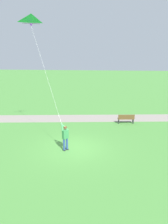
{
  "coord_description": "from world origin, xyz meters",
  "views": [
    {
      "loc": [
        14.29,
        1.95,
        6.64
      ],
      "look_at": [
        0.2,
        0.76,
        2.68
      ],
      "focal_mm": 36.04,
      "sensor_mm": 36.0,
      "label": 1
    }
  ],
  "objects": [
    {
      "name": "ground_plane",
      "position": [
        0.0,
        0.0,
        0.0
      ],
      "size": [
        120.0,
        120.0,
        0.0
      ],
      "primitive_type": "plane",
      "color": "#4C8E3D"
    },
    {
      "name": "walkway_path",
      "position": [
        -7.19,
        2.0,
        0.01
      ],
      "size": [
        5.71,
        32.08,
        0.02
      ],
      "primitive_type": "cube",
      "rotation": [
        0.0,
        0.0,
        0.1
      ],
      "color": "gray",
      "rests_on": "ground"
    },
    {
      "name": "person_kite_flyer",
      "position": [
        0.38,
        -0.49,
        1.05
      ],
      "size": [
        0.59,
        0.59,
        1.83
      ],
      "color": "#232328",
      "rests_on": "ground"
    },
    {
      "name": "flying_kite",
      "position": [
        -2.11,
        -3.1,
        8.53
      ],
      "size": [
        2.79,
        3.06,
        7.21
      ],
      "color": "green"
    },
    {
      "name": "park_bench_near_walkway",
      "position": [
        -5.73,
        4.16,
        0.51
      ],
      "size": [
        0.59,
        1.54,
        0.88
      ],
      "color": "brown",
      "rests_on": "ground"
    }
  ]
}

